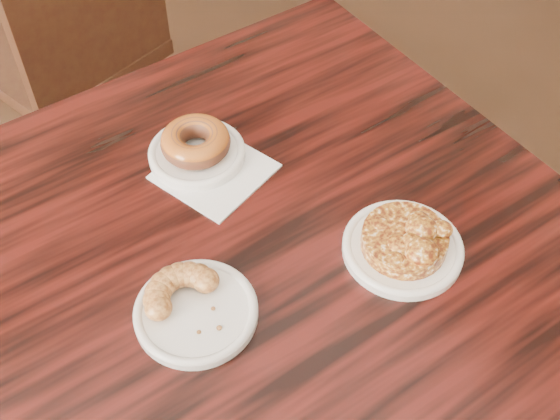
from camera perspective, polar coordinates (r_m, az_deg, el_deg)
cafe_table at (r=1.28m, az=-1.14°, el=-13.39°), size 0.92×0.92×0.75m
chair_far at (r=1.86m, az=-17.36°, el=12.21°), size 0.52×0.52×0.90m
napkin at (r=1.06m, az=-5.34°, el=3.13°), size 0.18×0.18×0.00m
plate_donut at (r=1.08m, az=-6.76°, el=4.59°), size 0.15×0.15×0.01m
plate_cruller at (r=0.91m, az=-6.84°, el=-8.26°), size 0.16×0.16×0.01m
plate_fritter at (r=0.97m, az=9.93°, el=-3.09°), size 0.16×0.16×0.01m
glazed_donut at (r=1.06m, az=-6.88°, el=5.53°), size 0.11×0.11×0.04m
apple_fritter at (r=0.95m, az=10.12°, el=-2.18°), size 0.16×0.16×0.04m
cruller_fragment at (r=0.89m, az=-6.97°, el=-7.51°), size 0.12×0.12×0.03m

